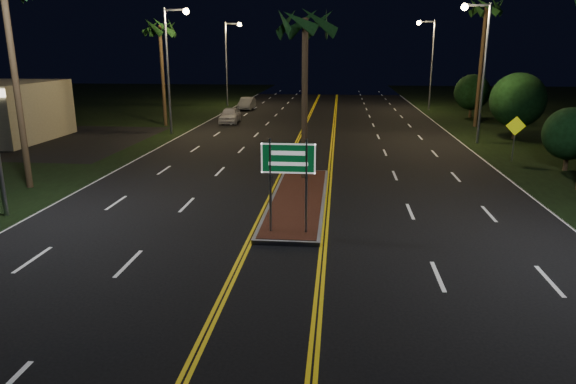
# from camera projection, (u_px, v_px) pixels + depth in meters

# --- Properties ---
(ground) EXTENTS (120.00, 120.00, 0.00)m
(ground) POSITION_uv_depth(u_px,v_px,m) (279.00, 270.00, 14.81)
(ground) COLOR black
(ground) RESTS_ON ground
(median_island) EXTENTS (2.25, 10.25, 0.17)m
(median_island) POSITION_uv_depth(u_px,v_px,m) (298.00, 199.00, 21.50)
(median_island) COLOR gray
(median_island) RESTS_ON ground
(highway_sign) EXTENTS (1.80, 0.08, 3.20)m
(highway_sign) POSITION_uv_depth(u_px,v_px,m) (288.00, 167.00, 16.85)
(highway_sign) COLOR gray
(highway_sign) RESTS_ON ground
(streetlight_left_mid) EXTENTS (1.91, 0.44, 9.00)m
(streetlight_left_mid) POSITION_uv_depth(u_px,v_px,m) (172.00, 56.00, 37.32)
(streetlight_left_mid) COLOR gray
(streetlight_left_mid) RESTS_ON ground
(streetlight_left_far) EXTENTS (1.91, 0.44, 9.00)m
(streetlight_left_far) POSITION_uv_depth(u_px,v_px,m) (229.00, 54.00, 56.49)
(streetlight_left_far) COLOR gray
(streetlight_left_far) RESTS_ON ground
(streetlight_right_mid) EXTENTS (1.91, 0.44, 9.00)m
(streetlight_right_mid) POSITION_uv_depth(u_px,v_px,m) (479.00, 57.00, 33.37)
(streetlight_right_mid) COLOR gray
(streetlight_right_mid) RESTS_ON ground
(streetlight_right_far) EXTENTS (1.91, 0.44, 9.00)m
(streetlight_right_far) POSITION_uv_depth(u_px,v_px,m) (429.00, 54.00, 52.54)
(streetlight_right_far) COLOR gray
(streetlight_right_far) RESTS_ON ground
(palm_median) EXTENTS (2.40, 2.40, 8.30)m
(palm_median) POSITION_uv_depth(u_px,v_px,m) (305.00, 23.00, 22.93)
(palm_median) COLOR #382819
(palm_median) RESTS_ON ground
(palm_left_far) EXTENTS (2.40, 2.40, 8.80)m
(palm_left_far) POSITION_uv_depth(u_px,v_px,m) (160.00, 29.00, 40.80)
(palm_left_far) COLOR #382819
(palm_left_far) RESTS_ON ground
(palm_right_far) EXTENTS (2.40, 2.40, 10.30)m
(palm_right_far) POSITION_uv_depth(u_px,v_px,m) (486.00, 9.00, 39.90)
(palm_right_far) COLOR #382819
(palm_right_far) RESTS_ON ground
(shrub_near) EXTENTS (2.70, 2.70, 3.30)m
(shrub_near) POSITION_uv_depth(u_px,v_px,m) (570.00, 134.00, 26.42)
(shrub_near) COLOR #382819
(shrub_near) RESTS_ON ground
(shrub_mid) EXTENTS (3.78, 3.78, 4.62)m
(shrub_mid) POSITION_uv_depth(u_px,v_px,m) (518.00, 100.00, 35.75)
(shrub_mid) COLOR #382819
(shrub_mid) RESTS_ON ground
(shrub_far) EXTENTS (3.24, 3.24, 3.96)m
(shrub_far) POSITION_uv_depth(u_px,v_px,m) (472.00, 92.00, 47.38)
(shrub_far) COLOR #382819
(shrub_far) RESTS_ON ground
(car_near) EXTENTS (2.26, 4.76, 1.55)m
(car_near) POSITION_uv_depth(u_px,v_px,m) (230.00, 114.00, 44.33)
(car_near) COLOR silver
(car_near) RESTS_ON ground
(car_far) EXTENTS (1.92, 4.39, 1.46)m
(car_far) POSITION_uv_depth(u_px,v_px,m) (247.00, 102.00, 54.31)
(car_far) COLOR #ABB0B5
(car_far) RESTS_ON ground
(warning_sign) EXTENTS (1.07, 0.10, 2.56)m
(warning_sign) POSITION_uv_depth(u_px,v_px,m) (515.00, 132.00, 28.70)
(warning_sign) COLOR gray
(warning_sign) RESTS_ON ground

